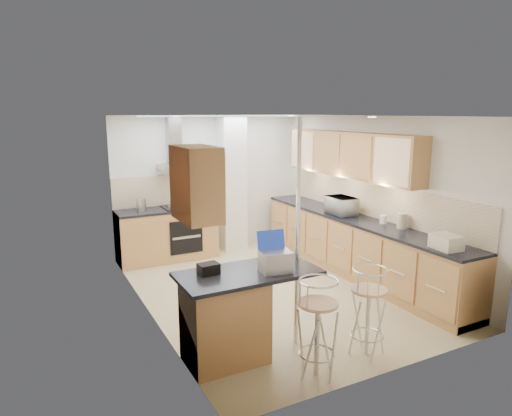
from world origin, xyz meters
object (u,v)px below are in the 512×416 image
microwave (342,206)px  bread_bin (446,242)px  laptop (276,262)px  bar_stool_near (317,328)px  bar_stool_end (368,312)px

microwave → bread_bin: (-0.07, -2.13, -0.05)m
laptop → bar_stool_near: laptop is taller
microwave → bar_stool_near: (-2.16, -2.43, -0.56)m
bread_bin → laptop: bearing=179.9°
bar_stool_end → laptop: bearing=110.1°
microwave → bread_bin: 2.13m
laptop → bread_bin: 2.27m
microwave → bread_bin: size_ratio=1.53×
laptop → bread_bin: size_ratio=0.93×
bar_stool_near → laptop: bearing=121.5°
microwave → laptop: bearing=131.8°
laptop → bar_stool_near: (0.17, -0.52, -0.55)m
microwave → bread_bin: microwave is taller
bar_stool_near → bread_bin: bearing=21.2°
bar_stool_near → bar_stool_end: bar_stool_near is taller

